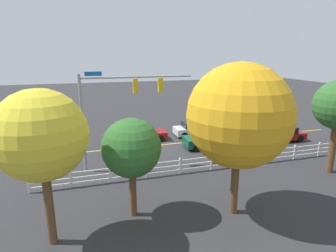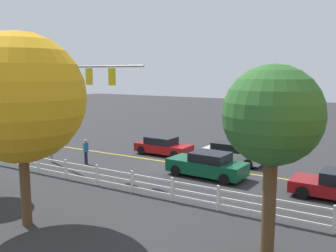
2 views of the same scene
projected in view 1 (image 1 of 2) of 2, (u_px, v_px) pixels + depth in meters
ground_plane at (162, 145)px, 25.28m from camera, size 120.00×120.00×0.00m
lane_center_stripe at (203, 141)px, 26.41m from camera, size 28.00×0.16×0.01m
signal_assembly at (116, 101)px, 19.01m from camera, size 7.81×0.37×6.86m
car_0 at (195, 129)px, 28.00m from camera, size 4.25×1.99×1.42m
car_1 at (143, 134)px, 26.32m from camera, size 4.29×1.93×1.35m
car_2 at (211, 139)px, 24.48m from camera, size 4.72×2.20×1.48m
car_3 at (281, 134)px, 26.33m from camera, size 4.52×2.09×1.38m
pedestrian at (118, 152)px, 20.78m from camera, size 0.48×0.43×1.69m
white_rail_fence at (227, 160)px, 20.01m from camera, size 26.10×0.10×1.15m
tree_0 at (239, 116)px, 13.24m from camera, size 5.06×5.06×7.66m
tree_2 at (41, 136)px, 10.99m from camera, size 3.71×3.71×6.72m
tree_3 at (131, 148)px, 13.40m from camera, size 2.89×2.89×5.05m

